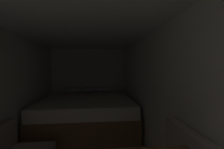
% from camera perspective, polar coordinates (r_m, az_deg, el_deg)
% --- Properties ---
extents(wall_back, '(2.32, 0.05, 2.02)m').
position_cam_1_polar(wall_back, '(4.85, -8.59, -2.63)').
color(wall_back, silver).
rests_on(wall_back, ground).
extents(wall_right, '(0.05, 4.98, 2.02)m').
position_cam_1_polar(wall_right, '(2.52, 15.50, -7.45)').
color(wall_right, silver).
rests_on(wall_right, ground).
extents(ceiling_slab, '(2.32, 4.98, 0.05)m').
position_cam_1_polar(ceiling_slab, '(2.40, -11.52, 17.00)').
color(ceiling_slab, white).
rests_on(ceiling_slab, wall_left).
extents(bed, '(2.10, 2.06, 0.88)m').
position_cam_1_polar(bed, '(3.90, -9.25, -13.49)').
color(bed, brown).
rests_on(bed, ground).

